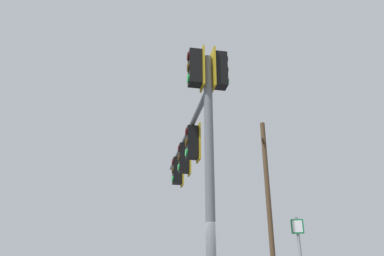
# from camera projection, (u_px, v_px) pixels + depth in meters

# --- Properties ---
(signal_mast_assembly) EXTENTS (4.36, 5.40, 6.54)m
(signal_mast_assembly) POSITION_uv_depth(u_px,v_px,m) (195.00, 143.00, 9.70)
(signal_mast_assembly) COLOR slate
(signal_mast_assembly) RESTS_ON ground
(utility_pole_wooden) EXTENTS (0.51, 1.94, 10.86)m
(utility_pole_wooden) POSITION_uv_depth(u_px,v_px,m) (269.00, 207.00, 21.68)
(utility_pole_wooden) COLOR #4C3823
(utility_pole_wooden) RESTS_ON ground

